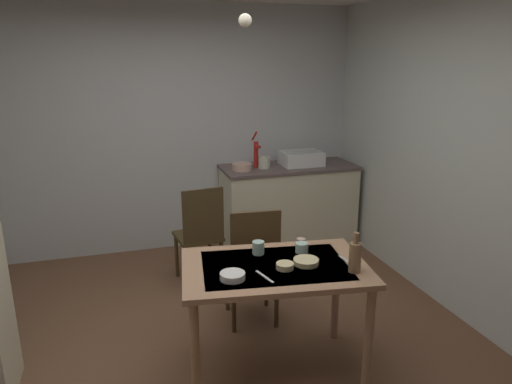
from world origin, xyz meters
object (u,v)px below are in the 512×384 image
object	(u,v)px
serving_bowl_wide	(306,262)
teacup_mint	(301,243)
mixing_bowl_counter	(242,167)
chair_by_counter	(200,233)
sink_basin	(301,158)
dining_table	(275,280)
glass_bottle	(355,256)
chair_far_side	(253,264)
hand_pump	(256,152)

from	to	relation	value
serving_bowl_wide	teacup_mint	distance (m)	0.28
serving_bowl_wide	teacup_mint	bearing A→B (deg)	74.61
mixing_bowl_counter	chair_by_counter	size ratio (longest dim) A/B	0.22
sink_basin	teacup_mint	world-z (taller)	sink_basin
mixing_bowl_counter	chair_by_counter	world-z (taller)	mixing_bowl_counter
dining_table	glass_bottle	bearing A→B (deg)	-28.13
chair_far_side	chair_by_counter	distance (m)	0.85
teacup_mint	glass_bottle	xyz separation A→B (m)	(0.17, -0.46, 0.07)
chair_by_counter	glass_bottle	size ratio (longest dim) A/B	3.70
chair_far_side	dining_table	bearing A→B (deg)	-92.82
mixing_bowl_counter	glass_bottle	xyz separation A→B (m)	(0.10, -2.27, -0.08)
chair_far_side	glass_bottle	world-z (taller)	glass_bottle
hand_pump	dining_table	xyz separation A→B (m)	(-0.52, -2.13, -0.42)
hand_pump	mixing_bowl_counter	world-z (taller)	hand_pump
sink_basin	teacup_mint	xyz separation A→B (m)	(-0.76, -1.86, -0.20)
mixing_bowl_counter	teacup_mint	bearing A→B (deg)	-92.06
chair_far_side	serving_bowl_wide	distance (m)	0.72
chair_far_side	glass_bottle	size ratio (longest dim) A/B	3.79
sink_basin	dining_table	bearing A→B (deg)	-116.31
mixing_bowl_counter	glass_bottle	distance (m)	2.27
dining_table	glass_bottle	size ratio (longest dim) A/B	4.93
mixing_bowl_counter	chair_by_counter	bearing A→B (deg)	-132.66
mixing_bowl_counter	teacup_mint	xyz separation A→B (m)	(-0.06, -1.81, -0.15)
hand_pump	chair_far_side	size ratio (longest dim) A/B	0.40
dining_table	chair_far_side	bearing A→B (deg)	87.18
mixing_bowl_counter	chair_far_side	xyz separation A→B (m)	(-0.31, -1.43, -0.45)
chair_by_counter	teacup_mint	size ratio (longest dim) A/B	15.03
hand_pump	serving_bowl_wide	distance (m)	2.21
glass_bottle	chair_by_counter	bearing A→B (deg)	112.43
dining_table	serving_bowl_wide	xyz separation A→B (m)	(0.20, -0.04, 0.12)
dining_table	chair_far_side	size ratio (longest dim) A/B	1.30
mixing_bowl_counter	serving_bowl_wide	world-z (taller)	mixing_bowl_counter
chair_far_side	glass_bottle	xyz separation A→B (m)	(0.41, -0.84, 0.37)
teacup_mint	serving_bowl_wide	bearing A→B (deg)	-105.39
hand_pump	mixing_bowl_counter	size ratio (longest dim) A/B	1.88
chair_far_side	serving_bowl_wide	xyz separation A→B (m)	(0.17, -0.64, 0.28)
hand_pump	chair_far_side	world-z (taller)	hand_pump
dining_table	serving_bowl_wide	bearing A→B (deg)	-12.08
chair_by_counter	chair_far_side	bearing A→B (deg)	-71.63
glass_bottle	teacup_mint	bearing A→B (deg)	110.06
chair_by_counter	mixing_bowl_counter	bearing A→B (deg)	47.34
chair_by_counter	glass_bottle	distance (m)	1.82
mixing_bowl_counter	chair_by_counter	xyz separation A→B (m)	(-0.57, -0.62, -0.46)
mixing_bowl_counter	glass_bottle	size ratio (longest dim) A/B	0.80
sink_basin	glass_bottle	bearing A→B (deg)	-104.28
dining_table	serving_bowl_wide	world-z (taller)	serving_bowl_wide
sink_basin	mixing_bowl_counter	bearing A→B (deg)	-175.87
mixing_bowl_counter	glass_bottle	bearing A→B (deg)	-87.39
serving_bowl_wide	glass_bottle	size ratio (longest dim) A/B	0.64
serving_bowl_wide	chair_far_side	bearing A→B (deg)	104.65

